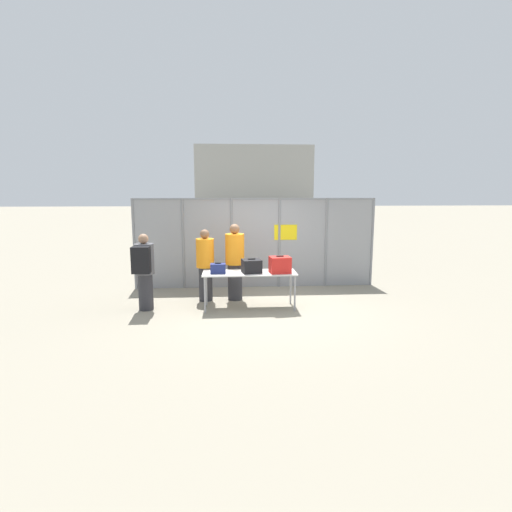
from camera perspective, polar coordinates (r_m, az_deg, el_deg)
The scene contains 11 objects.
ground_plane at distance 8.84m, azimuth 0.75°, elevation -7.31°, with size 120.00×120.00×0.00m, color gray.
fence_section at distance 10.45m, azimuth -0.04°, elevation 2.11°, with size 6.32×0.07×2.34m.
inspection_table at distance 8.60m, azimuth -0.94°, elevation -2.73°, with size 2.01×0.71×0.79m.
suitcase_navy at distance 8.51m, azimuth -5.44°, elevation -1.78°, with size 0.32×0.22×0.23m.
suitcase_black at distance 8.52m, azimuth -0.64°, elevation -1.45°, with size 0.45×0.42×0.31m.
suitcase_red at distance 8.52m, azimuth 3.44°, elevation -1.26°, with size 0.47×0.40×0.37m.
traveler_hooded at distance 8.72m, azimuth -15.69°, elevation -1.79°, with size 0.41×0.63×1.64m.
security_worker_near at distance 9.26m, azimuth -3.03°, elevation -0.71°, with size 0.44×0.44×1.78m.
security_worker_far at distance 9.26m, azimuth -7.26°, elevation -1.16°, with size 0.41×0.41×1.66m.
utility_trailer at distance 12.61m, azimuth 1.23°, elevation -0.30°, with size 4.55×2.04×0.72m.
distant_hangar at distance 47.37m, azimuth -0.71°, elevation 10.51°, with size 12.04×13.27×7.12m.
Camera 1 is at (-0.69, -8.44, 2.52)m, focal length 28.00 mm.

